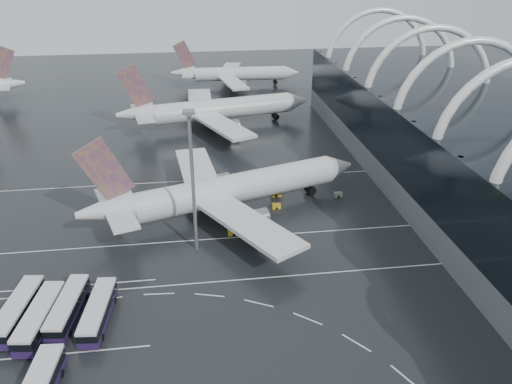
{
  "coord_description": "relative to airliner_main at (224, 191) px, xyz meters",
  "views": [
    {
      "loc": [
        -2.16,
        -72.0,
        51.29
      ],
      "look_at": [
        9.83,
        17.5,
        7.0
      ],
      "focal_mm": 35.0,
      "sensor_mm": 36.0,
      "label": 1
    }
  ],
  "objects": [
    {
      "name": "bus_row_near_b",
      "position": [
        -30.09,
        -32.08,
        -3.42
      ],
      "size": [
        4.78,
        14.07,
        3.4
      ],
      "rotation": [
        0.0,
        0.0,
        1.45
      ],
      "color": "#22123A",
      "rests_on": "ground"
    },
    {
      "name": "bus_bay_line_north",
      "position": [
        -27.75,
        -22.22,
        -5.28
      ],
      "size": [
        28.0,
        0.25,
        0.01
      ],
      "primitive_type": "cube",
      "color": "silver",
      "rests_on": "ground"
    },
    {
      "name": "ground",
      "position": [
        -3.75,
        -22.22,
        -5.28
      ],
      "size": [
        420.0,
        420.0,
        0.0
      ],
      "primitive_type": "plane",
      "color": "black",
      "rests_on": "ground"
    },
    {
      "name": "bus_row_near_d",
      "position": [
        -21.69,
        -31.76,
        -3.48
      ],
      "size": [
        4.22,
        13.53,
        3.28
      ],
      "rotation": [
        0.0,
        0.0,
        1.48
      ],
      "color": "#22123A",
      "rests_on": "ground"
    },
    {
      "name": "airliner_main",
      "position": [
        0.0,
        0.0,
        0.0
      ],
      "size": [
        60.85,
        52.73,
        21.1
      ],
      "rotation": [
        0.0,
        0.0,
        0.32
      ],
      "color": "silver",
      "rests_on": "ground"
    },
    {
      "name": "lane_marking_far",
      "position": [
        -3.75,
        17.78,
        -5.28
      ],
      "size": [
        120.0,
        0.25,
        0.01
      ],
      "primitive_type": "cube",
      "color": "silver",
      "rests_on": "ground"
    },
    {
      "name": "floodlight_mast",
      "position": [
        -6.38,
        -13.34,
        11.74
      ],
      "size": [
        2.07,
        2.07,
        27.07
      ],
      "color": "gray",
      "rests_on": "ground"
    },
    {
      "name": "gse_cart_belly_a",
      "position": [
        11.33,
        0.9,
        -4.77
      ],
      "size": [
        1.87,
        1.11,
        1.02
      ],
      "primitive_type": "cube",
      "color": "gold",
      "rests_on": "ground"
    },
    {
      "name": "bus_row_near_c",
      "position": [
        -26.44,
        -30.21,
        -3.5
      ],
      "size": [
        4.57,
        13.48,
        3.25
      ],
      "rotation": [
        0.0,
        0.0,
        1.45
      ],
      "color": "#22123A",
      "rests_on": "ground"
    },
    {
      "name": "bus_row_near_a",
      "position": [
        -33.76,
        -30.05,
        -3.41
      ],
      "size": [
        4.86,
        14.15,
        3.41
      ],
      "rotation": [
        0.0,
        0.0,
        1.44
      ],
      "color": "#22123A",
      "rests_on": "ground"
    },
    {
      "name": "gse_cart_belly_b",
      "position": [
        16.27,
        12.24,
        -4.72
      ],
      "size": [
        2.06,
        1.22,
        1.12
      ],
      "primitive_type": "cube",
      "color": "slate",
      "rests_on": "ground"
    },
    {
      "name": "terminal",
      "position": [
        57.82,
        -2.38,
        5.59
      ],
      "size": [
        42.0,
        160.0,
        34.9
      ],
      "color": "#5B5E60",
      "rests_on": "ground"
    },
    {
      "name": "bus_bay_line_south",
      "position": [
        -27.75,
        -38.22,
        -5.28
      ],
      "size": [
        28.0,
        0.25,
        0.01
      ],
      "primitive_type": "cube",
      "color": "silver",
      "rests_on": "ground"
    },
    {
      "name": "airliner_gate_b",
      "position": [
        1.06,
        58.41,
        0.1
      ],
      "size": [
        61.72,
        54.64,
        21.52
      ],
      "rotation": [
        0.0,
        0.0,
        0.2
      ],
      "color": "silver",
      "rests_on": "ground"
    },
    {
      "name": "lane_marking_mid",
      "position": [
        -3.75,
        -10.22,
        -5.28
      ],
      "size": [
        120.0,
        0.25,
        0.01
      ],
      "primitive_type": "cube",
      "color": "silver",
      "rests_on": "ground"
    },
    {
      "name": "airliner_gate_c",
      "position": [
        12.11,
        110.05,
        -0.63
      ],
      "size": [
        52.09,
        48.17,
        18.6
      ],
      "rotation": [
        0.0,
        0.0,
        -0.03
      ],
      "color": "silver",
      "rests_on": "ground"
    },
    {
      "name": "lane_marking_near",
      "position": [
        -3.75,
        -24.22,
        -5.28
      ],
      "size": [
        120.0,
        0.25,
        0.01
      ],
      "primitive_type": "cube",
      "color": "silver",
      "rests_on": "ground"
    },
    {
      "name": "gse_cart_belly_c",
      "position": [
        1.05,
        -8.94,
        -4.67
      ],
      "size": [
        2.27,
        1.34,
        1.24
      ],
      "primitive_type": "cube",
      "color": "gold",
      "rests_on": "ground"
    },
    {
      "name": "gse_cart_belly_d",
      "position": [
        26.27,
        4.5,
        -4.75
      ],
      "size": [
        1.95,
        1.15,
        1.07
      ],
      "primitive_type": "cube",
      "color": "slate",
      "rests_on": "ground"
    },
    {
      "name": "gse_cart_belly_e",
      "position": [
        12.23,
        6.92,
        -4.63
      ],
      "size": [
        2.4,
        1.42,
        1.31
      ],
      "primitive_type": "cube",
      "color": "gold",
      "rests_on": "ground"
    }
  ]
}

